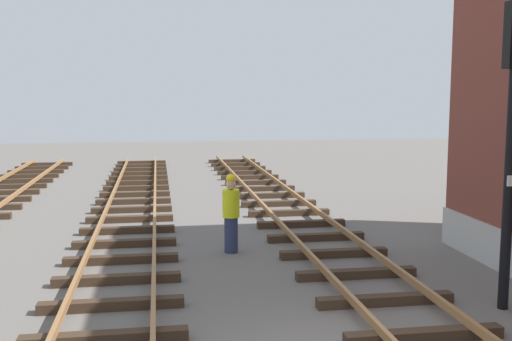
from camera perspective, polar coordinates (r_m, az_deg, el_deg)
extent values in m
cube|color=#38281C|center=(9.95, 15.38, -14.59)|extent=(2.50, 0.24, 0.18)
cube|color=#38281C|center=(11.33, 11.94, -11.73)|extent=(2.50, 0.24, 0.18)
cube|color=#38281C|center=(12.77, 9.32, -9.48)|extent=(2.50, 0.24, 0.18)
cube|color=#38281C|center=(14.24, 7.25, -7.67)|extent=(2.50, 0.24, 0.18)
cube|color=#38281C|center=(15.75, 5.59, -6.20)|extent=(2.50, 0.24, 0.18)
cube|color=#38281C|center=(17.27, 4.23, -4.98)|extent=(2.50, 0.24, 0.18)
cube|color=#38281C|center=(18.80, 3.10, -3.96)|extent=(2.50, 0.24, 0.18)
cube|color=#38281C|center=(20.35, 2.13, -3.09)|extent=(2.50, 0.24, 0.18)
cube|color=#38281C|center=(21.90, 1.31, -2.35)|extent=(2.50, 0.24, 0.18)
cube|color=#38281C|center=(23.46, 0.59, -1.70)|extent=(2.50, 0.24, 0.18)
cube|color=#38281C|center=(25.03, -0.03, -1.13)|extent=(2.50, 0.24, 0.18)
cube|color=#38281C|center=(26.60, -0.58, -0.63)|extent=(2.50, 0.24, 0.18)
cube|color=#38281C|center=(28.18, -1.07, -0.19)|extent=(2.50, 0.24, 0.18)
cube|color=#38281C|center=(29.76, -1.51, 0.21)|extent=(2.50, 0.24, 0.18)
cube|color=#38281C|center=(31.34, -1.90, 0.56)|extent=(2.50, 0.24, 0.18)
cube|color=#38281C|center=(32.93, -2.26, 0.89)|extent=(2.50, 0.24, 0.18)
cube|color=#38281C|center=(9.78, -13.91, -14.91)|extent=(2.50, 0.24, 0.18)
cube|color=#38281C|center=(11.15, -13.29, -12.08)|extent=(2.50, 0.24, 0.18)
cube|color=#38281C|center=(12.55, -12.81, -9.87)|extent=(2.50, 0.24, 0.18)
cube|color=#38281C|center=(13.96, -12.44, -8.10)|extent=(2.50, 0.24, 0.18)
cube|color=#38281C|center=(15.38, -12.13, -6.66)|extent=(2.50, 0.24, 0.18)
cube|color=#38281C|center=(16.81, -11.88, -5.46)|extent=(2.50, 0.24, 0.18)
cube|color=#38281C|center=(18.25, -11.67, -4.45)|extent=(2.50, 0.24, 0.18)
cube|color=#38281C|center=(19.69, -11.49, -3.59)|extent=(2.50, 0.24, 0.18)
cube|color=#38281C|center=(21.13, -11.34, -2.84)|extent=(2.50, 0.24, 0.18)
cube|color=#38281C|center=(22.58, -11.21, -2.19)|extent=(2.50, 0.24, 0.18)
cube|color=#38281C|center=(24.03, -11.09, -1.62)|extent=(2.50, 0.24, 0.18)
cube|color=#38281C|center=(25.48, -10.98, -1.12)|extent=(2.50, 0.24, 0.18)
cube|color=#38281C|center=(26.94, -10.89, -0.67)|extent=(2.50, 0.24, 0.18)
cube|color=#38281C|center=(28.39, -10.81, -0.26)|extent=(2.50, 0.24, 0.18)
cube|color=#38281C|center=(29.85, -10.73, 0.10)|extent=(2.50, 0.24, 0.18)
cube|color=#38281C|center=(31.31, -10.66, 0.43)|extent=(2.50, 0.24, 0.18)
cube|color=#38281C|center=(32.77, -10.60, 0.74)|extent=(2.50, 0.24, 0.18)
cube|color=#38281C|center=(24.39, -22.41, -1.91)|extent=(2.50, 0.24, 0.18)
cube|color=#38281C|center=(25.85, -21.65, -1.38)|extent=(2.50, 0.24, 0.18)
cube|color=#38281C|center=(27.32, -20.97, -0.91)|extent=(2.50, 0.24, 0.18)
cube|color=#38281C|center=(28.79, -20.37, -0.49)|extent=(2.50, 0.24, 0.18)
cube|color=#38281C|center=(30.26, -19.82, -0.11)|extent=(2.50, 0.24, 0.18)
cube|color=#38281C|center=(31.74, -19.32, 0.24)|extent=(2.50, 0.24, 0.18)
cube|color=#38281C|center=(33.22, -18.87, 0.56)|extent=(2.50, 0.24, 0.18)
cylinder|color=black|center=(11.30, 22.47, -1.83)|extent=(0.18, 0.18, 4.14)
cylinder|color=#262D4C|center=(14.50, -2.33, -5.99)|extent=(0.32, 0.32, 0.85)
cylinder|color=yellow|center=(14.34, -2.35, -3.07)|extent=(0.40, 0.40, 0.65)
sphere|color=tan|center=(14.27, -2.36, -1.32)|extent=(0.24, 0.24, 0.24)
sphere|color=yellow|center=(14.25, -2.36, -0.76)|extent=(0.22, 0.22, 0.22)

